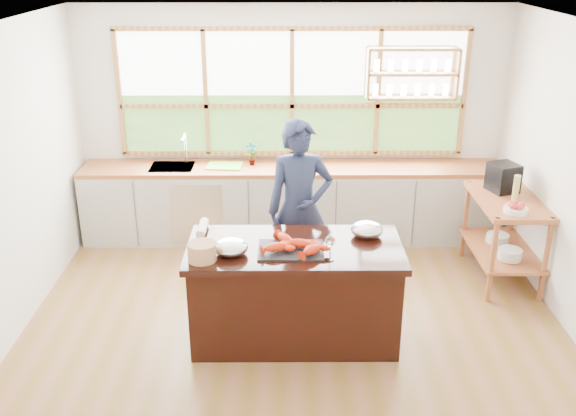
{
  "coord_description": "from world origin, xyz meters",
  "views": [
    {
      "loc": [
        -0.08,
        -5.15,
        3.28
      ],
      "look_at": [
        -0.06,
        0.15,
        1.11
      ],
      "focal_mm": 40.0,
      "sensor_mm": 36.0,
      "label": 1
    }
  ],
  "objects_px": {
    "cook": "(300,209)",
    "espresso_machine": "(503,177)",
    "island": "(295,292)",
    "wicker_basket": "(202,252)"
  },
  "relations": [
    {
      "from": "cook",
      "to": "espresso_machine",
      "type": "bearing_deg",
      "value": 4.51
    },
    {
      "from": "cook",
      "to": "espresso_machine",
      "type": "xyz_separation_m",
      "value": [
        2.13,
        0.46,
        0.16
      ]
    },
    {
      "from": "island",
      "to": "espresso_machine",
      "type": "xyz_separation_m",
      "value": [
        2.19,
        1.32,
        0.59
      ]
    },
    {
      "from": "espresso_machine",
      "to": "wicker_basket",
      "type": "distance_m",
      "value": 3.35
    },
    {
      "from": "cook",
      "to": "island",
      "type": "bearing_deg",
      "value": -101.7
    },
    {
      "from": "cook",
      "to": "espresso_machine",
      "type": "distance_m",
      "value": 2.18
    },
    {
      "from": "island",
      "to": "cook",
      "type": "xyz_separation_m",
      "value": [
        0.06,
        0.86,
        0.44
      ]
    },
    {
      "from": "cook",
      "to": "wicker_basket",
      "type": "xyz_separation_m",
      "value": [
        -0.82,
        -1.13,
        0.08
      ]
    },
    {
      "from": "island",
      "to": "espresso_machine",
      "type": "distance_m",
      "value": 2.63
    },
    {
      "from": "island",
      "to": "espresso_machine",
      "type": "height_order",
      "value": "espresso_machine"
    }
  ]
}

